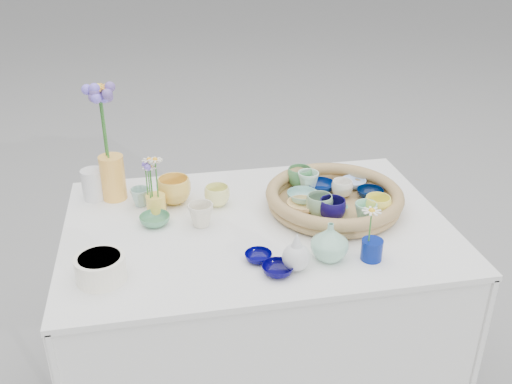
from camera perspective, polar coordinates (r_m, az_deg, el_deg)
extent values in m
imported|color=#021655|center=(2.07, 6.48, 0.55)|extent=(0.12, 0.12, 0.03)
imported|color=#000F31|center=(2.05, 11.34, -0.13)|extent=(0.10, 0.10, 0.03)
imported|color=#FFF159|center=(1.93, 12.06, -1.41)|extent=(0.11, 0.11, 0.07)
imported|color=#53AA84|center=(1.94, 7.54, -1.49)|extent=(0.11, 0.11, 0.02)
imported|color=#7EAA82|center=(1.90, 6.36, -1.31)|extent=(0.12, 0.12, 0.07)
imported|color=#82C0B8|center=(1.99, 4.66, -0.47)|extent=(0.13, 0.13, 0.03)
imported|color=silver|center=(2.06, 5.23, 1.08)|extent=(0.09, 0.09, 0.07)
imported|color=white|center=(2.04, 8.61, 0.35)|extent=(0.10, 0.10, 0.06)
imported|color=#ADCAF8|center=(2.12, 9.72, 0.87)|extent=(0.11, 0.11, 0.03)
imported|color=#0F0846|center=(1.88, 7.64, -1.71)|extent=(0.10, 0.10, 0.07)
imported|color=#FFCC7F|center=(1.93, 4.66, -1.44)|extent=(0.13, 0.13, 0.03)
imported|color=#84CFAB|center=(1.88, 10.89, -2.02)|extent=(0.08, 0.08, 0.07)
imported|color=#45884F|center=(2.09, 4.39, 1.50)|extent=(0.12, 0.12, 0.07)
imported|color=#EDBB4C|center=(2.02, -8.20, 0.17)|extent=(0.16, 0.16, 0.09)
imported|color=#EEEC8C|center=(2.00, -3.91, -0.38)|extent=(0.11, 0.11, 0.07)
imported|color=#4B8C63|center=(1.91, -10.08, -2.77)|extent=(0.13, 0.13, 0.03)
imported|color=beige|center=(1.87, -5.55, -2.29)|extent=(0.11, 0.11, 0.08)
imported|color=#02004D|center=(1.70, 0.24, -6.51)|extent=(0.10, 0.10, 0.03)
imported|color=#97BDAF|center=(2.03, -11.48, -0.49)|extent=(0.09, 0.09, 0.06)
imported|color=#040041|center=(1.64, 2.19, -7.76)|extent=(0.12, 0.12, 0.03)
imported|color=#8CC5A8|center=(1.70, 7.39, -4.91)|extent=(0.15, 0.15, 0.12)
cylinder|color=navy|center=(1.73, 11.51, -5.68)|extent=(0.07, 0.07, 0.06)
cylinder|color=#FFB345|center=(2.08, -14.12, 1.40)|extent=(0.10, 0.10, 0.16)
cylinder|color=#FED24F|center=(1.96, -9.95, -1.23)|extent=(0.07, 0.07, 0.07)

